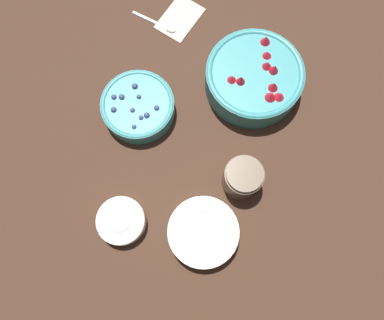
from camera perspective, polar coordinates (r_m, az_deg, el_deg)
ground_plane at (r=0.97m, az=-0.74°, el=4.75°), size 4.00×4.00×0.00m
bowl_strawberries at (r=0.99m, az=9.44°, el=12.31°), size 0.25×0.25×0.10m
bowl_blueberries at (r=0.97m, az=-8.23°, el=8.09°), size 0.19×0.19×0.06m
bowl_bananas at (r=0.89m, az=1.73°, el=-10.95°), size 0.17×0.17×0.05m
bowl_cream at (r=0.91m, az=-10.74°, el=-9.10°), size 0.11×0.11×0.05m
jar_chocolate at (r=0.90m, az=7.69°, el=-2.74°), size 0.09×0.09×0.09m
napkin at (r=1.12m, az=-1.87°, el=20.82°), size 0.16×0.13×0.01m
spoon at (r=1.11m, az=-4.51°, el=19.79°), size 0.06×0.14×0.01m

